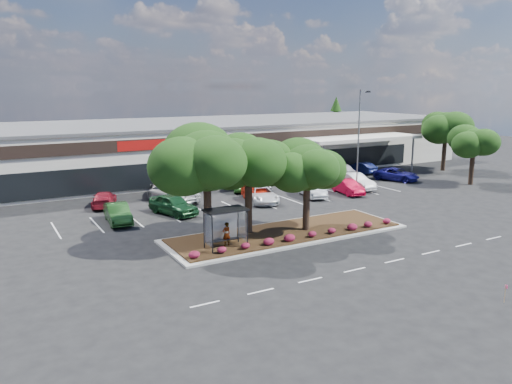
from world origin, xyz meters
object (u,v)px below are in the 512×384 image
survey_stake (505,291)px  car_1 (173,205)px  car_0 (118,213)px  light_pole (359,148)px

survey_stake → car_1: car_1 is taller
survey_stake → car_0: 27.72m
survey_stake → light_pole: bearing=65.1°
light_pole → car_1: light_pole is taller
survey_stake → car_1: (-8.25, 24.86, 0.25)m
light_pole → survey_stake: 26.90m
light_pole → car_1: size_ratio=2.07×
survey_stake → car_0: (-13.00, 24.48, 0.17)m
light_pole → survey_stake: size_ratio=11.23×
survey_stake → car_1: bearing=108.4°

